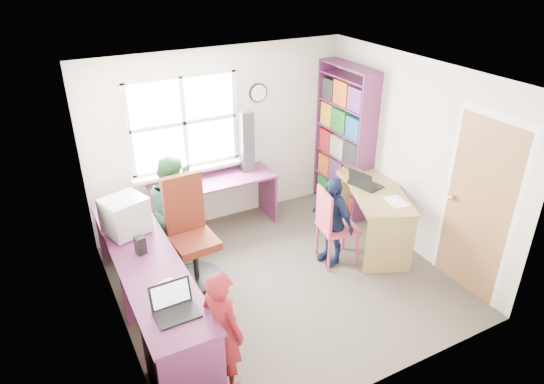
# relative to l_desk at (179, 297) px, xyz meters

# --- Properties ---
(room) EXTENTS (3.64, 3.44, 2.44)m
(room) POSITION_rel_l_desk_xyz_m (1.32, 0.38, 0.76)
(room) COLOR #3F3931
(room) RESTS_ON ground
(l_desk) EXTENTS (2.38, 2.95, 0.75)m
(l_desk) POSITION_rel_l_desk_xyz_m (0.00, 0.00, 0.00)
(l_desk) COLOR #662956
(l_desk) RESTS_ON ground
(right_desk) EXTENTS (1.10, 1.48, 0.78)m
(right_desk) POSITION_rel_l_desk_xyz_m (2.74, 0.43, 0.11)
(right_desk) COLOR olive
(right_desk) RESTS_ON ground
(bookshelf) EXTENTS (0.30, 1.02, 2.10)m
(bookshelf) POSITION_rel_l_desk_xyz_m (2.96, 1.47, 0.55)
(bookshelf) COLOR #662956
(bookshelf) RESTS_ON ground
(swivel_chair) EXTENTS (0.63, 0.63, 1.27)m
(swivel_chair) POSITION_rel_l_desk_xyz_m (0.42, 0.84, 0.09)
(swivel_chair) COLOR black
(swivel_chair) RESTS_ON ground
(wooden_chair) EXTENTS (0.50, 0.50, 0.99)m
(wooden_chair) POSITION_rel_l_desk_xyz_m (2.03, 0.34, 0.08)
(wooden_chair) COLOR #B93D53
(wooden_chair) RESTS_ON ground
(crt_monitor) EXTENTS (0.51, 0.49, 0.41)m
(crt_monitor) POSITION_rel_l_desk_xyz_m (-0.24, 0.93, 0.50)
(crt_monitor) COLOR silver
(crt_monitor) RESTS_ON l_desk
(laptop_left) EXTENTS (0.37, 0.31, 0.25)m
(laptop_left) POSITION_rel_l_desk_xyz_m (-0.18, -0.51, 0.35)
(laptop_left) COLOR black
(laptop_left) RESTS_ON l_desk
(laptop_right) EXTENTS (0.38, 0.42, 0.25)m
(laptop_right) POSITION_rel_l_desk_xyz_m (2.64, 0.57, 0.38)
(laptop_right) COLOR black
(laptop_right) RESTS_ON right_desk
(speaker_a) EXTENTS (0.11, 0.11, 0.19)m
(speaker_a) POSITION_rel_l_desk_xyz_m (-0.21, 0.48, 0.39)
(speaker_a) COLOR black
(speaker_a) RESTS_ON l_desk
(speaker_b) EXTENTS (0.10, 0.10, 0.18)m
(speaker_b) POSITION_rel_l_desk_xyz_m (-0.21, 1.15, 0.39)
(speaker_b) COLOR black
(speaker_b) RESTS_ON l_desk
(cd_tower) EXTENTS (0.17, 0.15, 0.84)m
(cd_tower) POSITION_rel_l_desk_xyz_m (1.59, 1.79, 0.71)
(cd_tower) COLOR black
(cd_tower) RESTS_ON l_desk
(game_box) EXTENTS (0.36, 0.36, 0.06)m
(game_box) POSITION_rel_l_desk_xyz_m (2.69, 0.88, 0.35)
(game_box) COLOR red
(game_box) RESTS_ON right_desk
(paper_a) EXTENTS (0.25, 0.31, 0.00)m
(paper_a) POSITION_rel_l_desk_xyz_m (-0.13, -0.20, 0.30)
(paper_a) COLOR white
(paper_a) RESTS_ON l_desk
(paper_b) EXTENTS (0.25, 0.32, 0.00)m
(paper_b) POSITION_rel_l_desk_xyz_m (2.75, 0.08, 0.32)
(paper_b) COLOR white
(paper_b) RESTS_ON right_desk
(potted_plant) EXTENTS (0.20, 0.18, 0.30)m
(potted_plant) POSITION_rel_l_desk_xyz_m (0.67, 1.71, 0.45)
(potted_plant) COLOR #2C6F2D
(potted_plant) RESTS_ON l_desk
(person_red) EXTENTS (0.43, 0.51, 1.20)m
(person_red) POSITION_rel_l_desk_xyz_m (0.14, -0.76, 0.14)
(person_red) COLOR maroon
(person_red) RESTS_ON ground
(person_green) EXTENTS (0.55, 0.69, 1.39)m
(person_green) POSITION_rel_l_desk_xyz_m (0.38, 1.26, 0.24)
(person_green) COLOR #28652F
(person_green) RESTS_ON ground
(person_navy) EXTENTS (0.38, 0.70, 1.14)m
(person_navy) POSITION_rel_l_desk_xyz_m (2.02, 0.36, 0.11)
(person_navy) COLOR #131C3B
(person_navy) RESTS_ON ground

